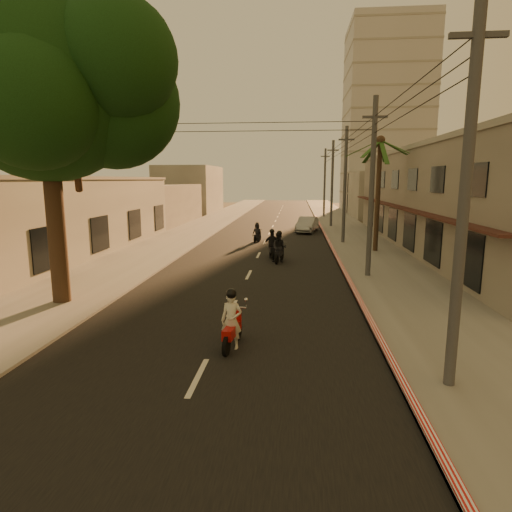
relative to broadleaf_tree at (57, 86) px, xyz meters
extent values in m
plane|color=#383023|center=(6.61, -2.14, -8.48)|extent=(160.00, 160.00, 0.00)
cube|color=black|center=(6.61, 17.86, -8.47)|extent=(10.00, 140.00, 0.02)
cube|color=slate|center=(14.11, 17.86, -8.42)|extent=(5.00, 140.00, 0.12)
cube|color=slate|center=(-0.89, 17.86, -8.42)|extent=(5.00, 140.00, 0.12)
cube|color=red|center=(11.71, 12.86, -8.38)|extent=(0.20, 60.00, 0.20)
cube|color=gray|center=(20.61, 15.86, -4.98)|extent=(8.00, 34.00, 7.00)
cube|color=#A39F93|center=(20.61, 15.86, -1.33)|extent=(8.20, 34.20, 0.30)
cube|color=#401F19|center=(16.31, 15.86, -5.38)|extent=(0.80, 34.00, 0.12)
cube|color=#A39F93|center=(-7.39, 11.86, -5.98)|extent=(8.00, 24.00, 5.00)
cube|color=gray|center=(-7.39, 11.86, -3.38)|extent=(8.20, 24.20, 0.20)
cube|color=#B7B5B2|center=(22.61, 53.86, 5.52)|extent=(12.00, 12.00, 28.00)
cylinder|color=black|center=(-0.39, -0.14, -5.48)|extent=(0.70, 0.70, 6.00)
cylinder|color=black|center=(0.41, 0.26, -2.48)|extent=(1.22, 2.17, 3.04)
cylinder|color=black|center=(-0.99, -0.44, -2.28)|extent=(1.31, 1.49, 2.73)
sphere|color=black|center=(-0.39, -0.14, 0.02)|extent=(7.20, 7.20, 7.20)
sphere|color=black|center=(1.81, 0.86, -0.48)|extent=(5.20, 5.20, 5.20)
sphere|color=black|center=(-2.19, 0.66, -0.28)|extent=(4.80, 4.80, 4.80)
sphere|color=black|center=(0.21, -1.94, -0.88)|extent=(4.60, 4.60, 4.60)
sphere|color=black|center=(2.61, -0.64, 0.72)|extent=(4.40, 4.40, 4.40)
sphere|color=black|center=(0.81, 2.26, 1.12)|extent=(4.40, 4.40, 4.40)
cylinder|color=black|center=(14.61, 13.86, -4.68)|extent=(0.32, 0.32, 7.60)
sphere|color=black|center=(14.61, 13.86, -0.88)|extent=(0.60, 0.60, 0.60)
cylinder|color=#38383A|center=(12.81, -6.14, -3.98)|extent=(0.26, 0.26, 9.00)
cube|color=#38383A|center=(12.81, -6.14, -0.48)|extent=(1.20, 0.12, 0.12)
cylinder|color=#38383A|center=(12.81, 5.86, -3.98)|extent=(0.26, 0.26, 9.00)
cube|color=#38383A|center=(12.81, 5.86, -0.48)|extent=(1.20, 0.12, 0.12)
cylinder|color=#38383A|center=(12.81, 17.86, -3.98)|extent=(0.26, 0.26, 9.00)
cube|color=#38383A|center=(12.81, 17.86, -0.48)|extent=(1.20, 0.12, 0.12)
cylinder|color=#38383A|center=(12.81, 29.86, -3.98)|extent=(0.26, 0.26, 9.00)
cube|color=#38383A|center=(12.81, 29.86, -0.48)|extent=(1.20, 0.12, 0.12)
cylinder|color=#38383A|center=(12.81, 41.86, -3.98)|extent=(0.26, 0.26, 9.00)
cube|color=#38383A|center=(12.81, 41.86, -0.48)|extent=(1.20, 0.12, 0.12)
cube|color=#A39F93|center=(20.61, 42.86, -5.48)|extent=(8.00, 14.00, 6.00)
cube|color=#A39F93|center=(-7.39, 31.86, -6.28)|extent=(8.00, 14.00, 4.40)
cube|color=#A39F93|center=(-7.39, 49.86, -4.98)|extent=(8.00, 14.00, 7.00)
cylinder|color=black|center=(7.29, -3.42, -8.18)|extent=(0.18, 0.59, 0.58)
cylinder|color=black|center=(7.12, -4.71, -8.18)|extent=(0.18, 0.59, 0.58)
cube|color=#AB0F0D|center=(7.20, -4.14, -7.90)|extent=(0.44, 1.18, 0.31)
cube|color=#AB0F0D|center=(7.26, -3.63, -7.75)|extent=(0.32, 0.14, 0.63)
cylinder|color=silver|center=(7.28, -3.50, -7.38)|extent=(0.57, 0.11, 0.04)
imported|color=beige|center=(7.20, -4.14, -7.60)|extent=(0.75, 0.58, 1.75)
sphere|color=black|center=(7.20, -4.14, -6.77)|extent=(0.31, 0.31, 0.31)
sphere|color=silver|center=(6.99, -3.49, -7.12)|extent=(0.13, 0.13, 0.13)
sphere|color=silver|center=(7.57, -3.56, -7.12)|extent=(0.13, 0.13, 0.13)
cylinder|color=black|center=(8.23, 10.27, -8.17)|extent=(0.22, 0.63, 0.62)
cylinder|color=black|center=(7.97, 8.92, -8.17)|extent=(0.22, 0.63, 0.62)
cube|color=black|center=(8.08, 9.51, -7.87)|extent=(0.53, 1.25, 0.33)
cube|color=black|center=(8.19, 10.05, -7.70)|extent=(0.35, 0.17, 0.66)
cylinder|color=silver|center=(8.21, 10.18, -7.32)|extent=(0.60, 0.15, 0.04)
imported|color=black|center=(8.08, 9.51, -7.55)|extent=(1.15, 1.03, 1.85)
sphere|color=black|center=(8.08, 9.51, -6.67)|extent=(0.33, 0.33, 0.33)
cylinder|color=black|center=(7.43, 11.67, -8.18)|extent=(0.20, 0.61, 0.60)
cylinder|color=black|center=(7.65, 10.35, -8.18)|extent=(0.20, 0.61, 0.60)
cube|color=black|center=(7.55, 10.93, -7.89)|extent=(0.48, 1.21, 0.32)
cube|color=black|center=(7.47, 11.46, -7.73)|extent=(0.33, 0.16, 0.64)
cylinder|color=silver|center=(7.45, 11.59, -7.35)|extent=(0.59, 0.13, 0.04)
imported|color=black|center=(7.55, 10.93, -7.58)|extent=(1.19, 0.77, 1.80)
sphere|color=black|center=(7.55, 10.93, -6.73)|extent=(0.32, 0.32, 0.32)
cylinder|color=black|center=(6.11, 18.69, -8.22)|extent=(0.21, 0.51, 0.51)
cylinder|color=black|center=(5.84, 17.59, -8.22)|extent=(0.21, 0.51, 0.51)
cube|color=black|center=(5.96, 18.07, -7.98)|extent=(0.48, 1.02, 0.27)
cube|color=black|center=(6.07, 18.51, -7.84)|extent=(0.28, 0.15, 0.54)
cylinder|color=silver|center=(6.10, 18.62, -7.53)|extent=(0.49, 0.16, 0.04)
imported|color=black|center=(5.96, 18.07, -7.72)|extent=(0.97, 0.83, 1.52)
sphere|color=black|center=(5.96, 18.07, -7.01)|extent=(0.27, 0.27, 0.27)
imported|color=#989B9F|center=(10.16, 24.90, -7.74)|extent=(3.28, 5.09, 1.48)
camera|label=1|loc=(9.04, -16.19, -3.47)|focal=30.00mm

